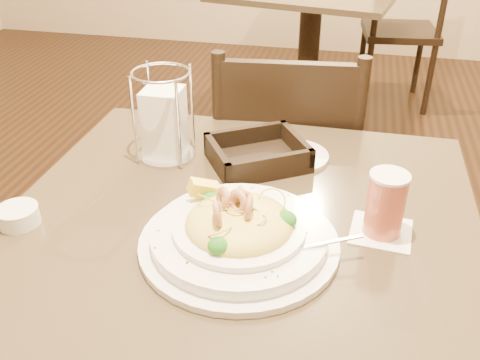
% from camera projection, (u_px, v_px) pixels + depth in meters
% --- Properties ---
extents(main_table, '(0.90, 0.90, 0.75)m').
position_uv_depth(main_table, '(238.00, 313.00, 1.13)').
color(main_table, black).
rests_on(main_table, ground).
extents(background_table, '(1.05, 1.05, 0.75)m').
position_uv_depth(background_table, '(310.00, 30.00, 2.98)').
color(background_table, black).
rests_on(background_table, ground).
extents(dining_chair_near, '(0.46, 0.46, 0.93)m').
position_uv_depth(dining_chair_near, '(285.00, 179.00, 1.64)').
color(dining_chair_near, black).
rests_on(dining_chair_near, ground).
extents(dining_chair_far, '(0.47, 0.47, 0.93)m').
position_uv_depth(dining_chair_far, '(402.00, 26.00, 3.13)').
color(dining_chair_far, black).
rests_on(dining_chair_far, ground).
extents(pasta_bowl, '(0.39, 0.35, 0.11)m').
position_uv_depth(pasta_bowl, '(239.00, 231.00, 0.93)').
color(pasta_bowl, white).
rests_on(pasta_bowl, main_table).
extents(drink_glass, '(0.12, 0.12, 0.12)m').
position_uv_depth(drink_glass, '(385.00, 205.00, 0.95)').
color(drink_glass, white).
rests_on(drink_glass, main_table).
extents(bread_basket, '(0.26, 0.25, 0.06)m').
position_uv_depth(bread_basket, '(258.00, 156.00, 1.19)').
color(bread_basket, black).
rests_on(bread_basket, main_table).
extents(napkin_caddy, '(0.13, 0.13, 0.21)m').
position_uv_depth(napkin_caddy, '(164.00, 121.00, 1.19)').
color(napkin_caddy, silver).
rests_on(napkin_caddy, main_table).
extents(side_plate, '(0.21, 0.21, 0.01)m').
position_uv_depth(side_plate, '(294.00, 156.00, 1.22)').
color(side_plate, white).
rests_on(side_plate, main_table).
extents(butter_ramekin, '(0.08, 0.08, 0.03)m').
position_uv_depth(butter_ramekin, '(18.00, 216.00, 1.00)').
color(butter_ramekin, white).
rests_on(butter_ramekin, main_table).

